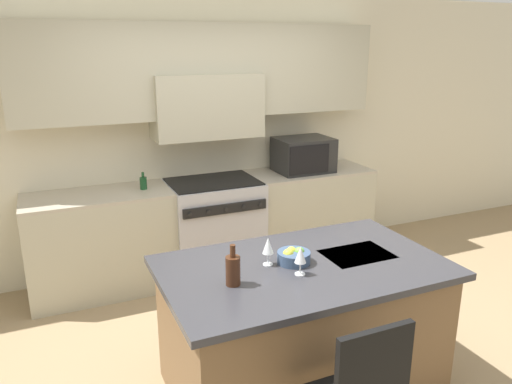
{
  "coord_description": "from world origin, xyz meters",
  "views": [
    {
      "loc": [
        -1.49,
        -2.84,
        2.21
      ],
      "look_at": [
        -0.03,
        0.48,
        1.14
      ],
      "focal_mm": 35.0,
      "sensor_mm": 36.0,
      "label": 1
    }
  ],
  "objects_px": {
    "range_stove": "(214,227)",
    "wine_glass_near": "(300,256)",
    "wine_glass_far": "(268,247)",
    "microwave": "(303,155)",
    "wine_bottle": "(233,270)",
    "oil_bottle_on_counter": "(143,183)",
    "fruit_bowl": "(294,256)"
  },
  "relations": [
    {
      "from": "wine_glass_near",
      "to": "oil_bottle_on_counter",
      "type": "distance_m",
      "value": 2.11
    },
    {
      "from": "wine_glass_far",
      "to": "range_stove",
      "type": "bearing_deg",
      "value": 81.65
    },
    {
      "from": "fruit_bowl",
      "to": "oil_bottle_on_counter",
      "type": "xyz_separation_m",
      "value": [
        -0.56,
        1.87,
        0.07
      ]
    },
    {
      "from": "range_stove",
      "to": "microwave",
      "type": "distance_m",
      "value": 1.19
    },
    {
      "from": "range_stove",
      "to": "wine_glass_near",
      "type": "xyz_separation_m",
      "value": [
        -0.15,
        -2.03,
        0.54
      ]
    },
    {
      "from": "range_stove",
      "to": "oil_bottle_on_counter",
      "type": "relative_size",
      "value": 5.89
    },
    {
      "from": "range_stove",
      "to": "wine_glass_far",
      "type": "xyz_separation_m",
      "value": [
        -0.27,
        -1.83,
        0.54
      ]
    },
    {
      "from": "range_stove",
      "to": "fruit_bowl",
      "type": "relative_size",
      "value": 4.48
    },
    {
      "from": "wine_glass_near",
      "to": "wine_glass_far",
      "type": "relative_size",
      "value": 1.0
    },
    {
      "from": "wine_glass_near",
      "to": "fruit_bowl",
      "type": "distance_m",
      "value": 0.19
    },
    {
      "from": "wine_bottle",
      "to": "wine_glass_near",
      "type": "bearing_deg",
      "value": -5.57
    },
    {
      "from": "wine_glass_near",
      "to": "fruit_bowl",
      "type": "height_order",
      "value": "wine_glass_near"
    },
    {
      "from": "wine_bottle",
      "to": "wine_glass_far",
      "type": "xyz_separation_m",
      "value": [
        0.3,
        0.16,
        0.03
      ]
    },
    {
      "from": "wine_glass_near",
      "to": "oil_bottle_on_counter",
      "type": "xyz_separation_m",
      "value": [
        -0.52,
        2.04,
        -0.01
      ]
    },
    {
      "from": "range_stove",
      "to": "wine_glass_far",
      "type": "bearing_deg",
      "value": -98.35
    },
    {
      "from": "microwave",
      "to": "wine_glass_near",
      "type": "height_order",
      "value": "microwave"
    },
    {
      "from": "wine_glass_far",
      "to": "fruit_bowl",
      "type": "height_order",
      "value": "wine_glass_far"
    },
    {
      "from": "microwave",
      "to": "wine_glass_far",
      "type": "bearing_deg",
      "value": -124.47
    },
    {
      "from": "range_stove",
      "to": "wine_glass_near",
      "type": "distance_m",
      "value": 2.1
    },
    {
      "from": "wine_bottle",
      "to": "wine_glass_near",
      "type": "distance_m",
      "value": 0.42
    },
    {
      "from": "wine_glass_near",
      "to": "fruit_bowl",
      "type": "bearing_deg",
      "value": 75.09
    },
    {
      "from": "wine_glass_far",
      "to": "oil_bottle_on_counter",
      "type": "distance_m",
      "value": 1.88
    },
    {
      "from": "fruit_bowl",
      "to": "wine_glass_near",
      "type": "bearing_deg",
      "value": -104.91
    },
    {
      "from": "microwave",
      "to": "oil_bottle_on_counter",
      "type": "relative_size",
      "value": 3.54
    },
    {
      "from": "microwave",
      "to": "wine_bottle",
      "type": "height_order",
      "value": "microwave"
    },
    {
      "from": "range_stove",
      "to": "wine_glass_far",
      "type": "relative_size",
      "value": 5.19
    },
    {
      "from": "wine_glass_far",
      "to": "fruit_bowl",
      "type": "bearing_deg",
      "value": -11.51
    },
    {
      "from": "wine_glass_far",
      "to": "oil_bottle_on_counter",
      "type": "height_order",
      "value": "oil_bottle_on_counter"
    },
    {
      "from": "microwave",
      "to": "fruit_bowl",
      "type": "height_order",
      "value": "microwave"
    },
    {
      "from": "wine_bottle",
      "to": "microwave",
      "type": "bearing_deg",
      "value": 52.09
    },
    {
      "from": "oil_bottle_on_counter",
      "to": "microwave",
      "type": "bearing_deg",
      "value": 0.18
    },
    {
      "from": "wine_glass_far",
      "to": "oil_bottle_on_counter",
      "type": "xyz_separation_m",
      "value": [
        -0.4,
        1.84,
        -0.01
      ]
    }
  ]
}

